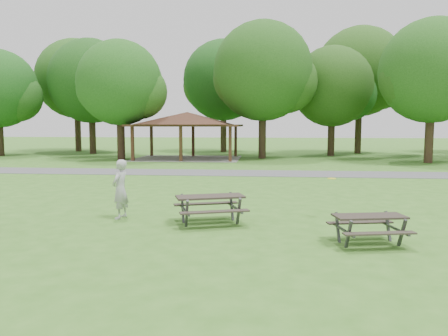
% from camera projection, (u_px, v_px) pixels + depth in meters
% --- Properties ---
extents(ground, '(160.00, 160.00, 0.00)m').
position_uv_depth(ground, '(169.00, 234.00, 11.14)').
color(ground, '#366B1E').
rests_on(ground, ground).
extents(asphalt_path, '(120.00, 3.20, 0.02)m').
position_uv_depth(asphalt_path, '(224.00, 173.00, 25.00)').
color(asphalt_path, '#4D4D50').
rests_on(asphalt_path, ground).
extents(pavilion, '(8.60, 7.01, 3.76)m').
position_uv_depth(pavilion, '(187.00, 121.00, 34.99)').
color(pavilion, '#3E2316').
rests_on(pavilion, ground).
extents(tree_row_c, '(8.19, 7.80, 10.67)m').
position_uv_depth(tree_row_c, '(92.00, 84.00, 40.62)').
color(tree_row_c, black).
rests_on(tree_row_c, ground).
extents(tree_row_d, '(6.93, 6.60, 9.27)m').
position_uv_depth(tree_row_d, '(121.00, 85.00, 33.76)').
color(tree_row_d, black).
rests_on(tree_row_d, ground).
extents(tree_row_e, '(8.40, 8.00, 11.02)m').
position_uv_depth(tree_row_e, '(264.00, 74.00, 35.02)').
color(tree_row_e, black).
rests_on(tree_row_e, ground).
extents(tree_row_f, '(7.35, 7.00, 9.55)m').
position_uv_depth(tree_row_f, '(333.00, 89.00, 37.98)').
color(tree_row_f, black).
rests_on(tree_row_f, ground).
extents(tree_row_g, '(7.77, 7.40, 10.25)m').
position_uv_depth(tree_row_g, '(433.00, 74.00, 30.89)').
color(tree_row_g, '#2F2015').
rests_on(tree_row_g, ground).
extents(tree_deep_a, '(8.40, 8.00, 11.38)m').
position_uv_depth(tree_deep_a, '(77.00, 81.00, 44.32)').
color(tree_deep_a, '#322216').
rests_on(tree_deep_a, ground).
extents(tree_deep_b, '(8.40, 8.00, 11.13)m').
position_uv_depth(tree_deep_b, '(225.00, 83.00, 43.33)').
color(tree_deep_b, '#302315').
rests_on(tree_deep_b, ground).
extents(tree_deep_c, '(8.82, 8.40, 11.90)m').
position_uv_depth(tree_deep_c, '(361.00, 74.00, 40.98)').
color(tree_deep_c, '#332316').
rests_on(tree_deep_c, ground).
extents(picnic_table_middle, '(2.28, 2.05, 0.82)m').
position_uv_depth(picnic_table_middle, '(210.00, 202.00, 12.25)').
color(picnic_table_middle, '#2B241F').
rests_on(picnic_table_middle, ground).
extents(picnic_table_far, '(1.86, 1.61, 0.71)m').
position_uv_depth(picnic_table_far, '(369.00, 222.00, 10.13)').
color(picnic_table_far, black).
rests_on(picnic_table_far, ground).
extents(frisbee_in_flight, '(0.28, 0.28, 0.02)m').
position_uv_depth(frisbee_in_flight, '(332.00, 179.00, 12.83)').
color(frisbee_in_flight, yellow).
rests_on(frisbee_in_flight, ground).
extents(frisbee_thrower, '(0.54, 0.71, 1.76)m').
position_uv_depth(frisbee_thrower, '(120.00, 189.00, 12.88)').
color(frisbee_thrower, '#A6A6A8').
rests_on(frisbee_thrower, ground).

